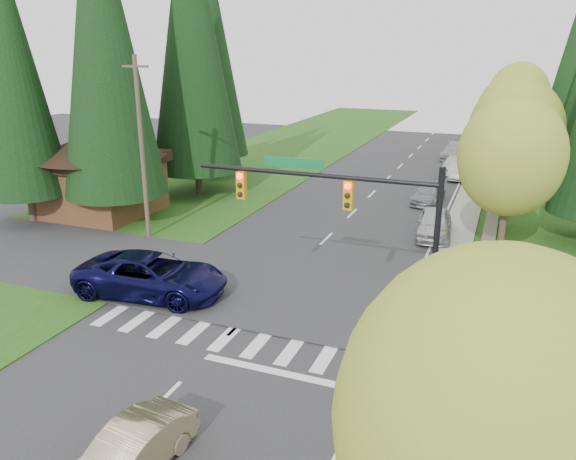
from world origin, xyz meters
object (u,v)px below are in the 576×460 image
Objects in this scene: sedan_champagne at (130,453)px; parked_car_d at (454,165)px; parked_car_b at (428,194)px; parked_car_c at (458,171)px; suv_navy at (151,275)px; parked_car_e at (455,151)px; parked_car_a at (434,223)px.

parked_car_d reaches higher than sedan_champagne.
sedan_champagne is 0.88× the size of parked_car_d.
parked_car_c is (1.15, 8.49, 0.02)m from parked_car_b.
parked_car_c is 0.87× the size of parked_car_d.
parked_car_e is (8.96, 37.51, -0.14)m from suv_navy.
parked_car_b is (8.96, 20.05, -0.29)m from suv_navy.
parked_car_e reaches higher than sedan_champagne.
sedan_champagne is 22.51m from parked_car_a.
parked_car_a reaches higher than parked_car_e.
parked_car_a is 15.90m from parked_car_c.
suv_navy reaches higher than parked_car_b.
suv_navy is 31.99m from parked_car_d.
parked_car_b is at bearing -30.06° from suv_navy.
sedan_champagne is 29.62m from parked_car_b.
sedan_champagne is 0.92× the size of parked_car_b.
sedan_champagne is 40.10m from parked_car_d.
parked_car_c is (-0.25, 15.90, -0.15)m from parked_car_a.
parked_car_c is at bearing -72.16° from parked_car_d.
parked_car_e is (-0.65, 7.00, -0.00)m from parked_car_d.
suv_navy is 1.41× the size of parked_car_a.
parked_car_d is 0.86× the size of parked_car_e.
parked_car_d is at bearing 90.57° from parked_car_b.
suv_navy is 16.34m from parked_car_a.
parked_car_d is at bearing 86.95° from parked_car_a.
parked_car_b is 1.10× the size of parked_car_c.
parked_car_d is at bearing -82.77° from parked_car_e.
parked_car_e is at bearing 94.14° from parked_car_b.
sedan_champagne reaches higher than parked_car_c.
parked_car_d is (3.79, 39.92, 0.12)m from sedan_champagne.
parked_car_a reaches higher than parked_car_d.
parked_car_b is at bearing -99.33° from parked_car_c.
suv_navy is 21.96m from parked_car_b.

